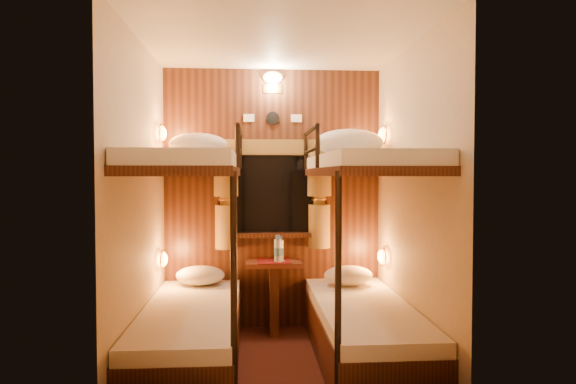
{
  "coord_description": "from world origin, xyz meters",
  "views": [
    {
      "loc": [
        -0.2,
        -3.74,
        1.43
      ],
      "look_at": [
        0.08,
        0.15,
        1.3
      ],
      "focal_mm": 32.0,
      "sensor_mm": 36.0,
      "label": 1
    }
  ],
  "objects": [
    {
      "name": "sachet_a",
      "position": [
        0.06,
        0.83,
        0.65
      ],
      "size": [
        0.08,
        0.06,
        0.01
      ],
      "primitive_type": "cube",
      "rotation": [
        0.0,
        0.0,
        -0.09
      ],
      "color": "silver",
      "rests_on": "table"
    },
    {
      "name": "wall_right",
      "position": [
        1.0,
        0.0,
        1.2
      ],
      "size": [
        0.0,
        2.4,
        2.4
      ],
      "primitive_type": "plane",
      "rotation": [
        1.57,
        0.0,
        -1.57
      ],
      "color": "#C6B293",
      "rests_on": "floor"
    },
    {
      "name": "pillow_lower_left",
      "position": [
        -0.65,
        0.79,
        0.54
      ],
      "size": [
        0.43,
        0.31,
        0.17
      ],
      "primitive_type": "ellipsoid",
      "color": "silver",
      "rests_on": "bunk_left"
    },
    {
      "name": "sachet_b",
      "position": [
        0.06,
        0.85,
        0.65
      ],
      "size": [
        0.09,
        0.09,
        0.01
      ],
      "primitive_type": "cube",
      "rotation": [
        0.0,
        0.0,
        0.48
      ],
      "color": "silver",
      "rests_on": "table"
    },
    {
      "name": "wall_front",
      "position": [
        0.0,
        -1.05,
        1.2
      ],
      "size": [
        2.4,
        0.0,
        2.4
      ],
      "primitive_type": "plane",
      "rotation": [
        -1.57,
        0.0,
        0.0
      ],
      "color": "#C6B293",
      "rests_on": "floor"
    },
    {
      "name": "curtains",
      "position": [
        0.0,
        0.97,
        1.26
      ],
      "size": [
        1.1,
        0.22,
        1.0
      ],
      "color": "olive",
      "rests_on": "back_panel"
    },
    {
      "name": "table",
      "position": [
        0.0,
        0.85,
        0.41
      ],
      "size": [
        0.5,
        0.34,
        0.66
      ],
      "color": "#5F2A15",
      "rests_on": "floor"
    },
    {
      "name": "bottle_left",
      "position": [
        0.03,
        0.78,
        0.75
      ],
      "size": [
        0.07,
        0.07,
        0.24
      ],
      "rotation": [
        0.0,
        0.0,
        -0.35
      ],
      "color": "#99BFE5",
      "rests_on": "table"
    },
    {
      "name": "wall_left",
      "position": [
        -1.0,
        0.0,
        1.2
      ],
      "size": [
        0.0,
        2.4,
        2.4
      ],
      "primitive_type": "plane",
      "rotation": [
        1.57,
        0.0,
        1.57
      ],
      "color": "#C6B293",
      "rests_on": "floor"
    },
    {
      "name": "wall_back",
      "position": [
        0.0,
        1.05,
        1.2
      ],
      "size": [
        2.4,
        0.0,
        2.4
      ],
      "primitive_type": "plane",
      "rotation": [
        1.57,
        0.0,
        0.0
      ],
      "color": "#C6B293",
      "rests_on": "floor"
    },
    {
      "name": "pillow_upper_right",
      "position": [
        0.65,
        0.68,
        1.71
      ],
      "size": [
        0.6,
        0.43,
        0.24
      ],
      "primitive_type": "ellipsoid",
      "color": "silver",
      "rests_on": "bunk_right"
    },
    {
      "name": "bunk_left",
      "position": [
        -0.65,
        0.07,
        0.56
      ],
      "size": [
        0.72,
        1.9,
        1.82
      ],
      "color": "black",
      "rests_on": "floor"
    },
    {
      "name": "reading_lamps",
      "position": [
        -0.0,
        0.7,
        1.24
      ],
      "size": [
        2.0,
        0.2,
        1.25
      ],
      "color": "orange",
      "rests_on": "wall_left"
    },
    {
      "name": "bottle_right",
      "position": [
        0.06,
        0.86,
        0.74
      ],
      "size": [
        0.06,
        0.06,
        0.22
      ],
      "rotation": [
        0.0,
        0.0,
        -0.16
      ],
      "color": "#99BFE5",
      "rests_on": "table"
    },
    {
      "name": "window",
      "position": [
        0.0,
        1.0,
        1.18
      ],
      "size": [
        1.0,
        0.12,
        0.79
      ],
      "color": "black",
      "rests_on": "back_panel"
    },
    {
      "name": "back_fixtures",
      "position": [
        0.0,
        1.0,
        2.25
      ],
      "size": [
        0.54,
        0.09,
        0.48
      ],
      "color": "black",
      "rests_on": "back_panel"
    },
    {
      "name": "floor",
      "position": [
        0.0,
        0.0,
        0.0
      ],
      "size": [
        2.1,
        2.1,
        0.0
      ],
      "primitive_type": "plane",
      "color": "black",
      "rests_on": "ground"
    },
    {
      "name": "bunk_right",
      "position": [
        0.65,
        0.07,
        0.56
      ],
      "size": [
        0.72,
        1.9,
        1.82
      ],
      "color": "black",
      "rests_on": "floor"
    },
    {
      "name": "ceiling",
      "position": [
        0.0,
        0.0,
        2.4
      ],
      "size": [
        2.1,
        2.1,
        0.0
      ],
      "primitive_type": "plane",
      "rotation": [
        3.14,
        0.0,
        0.0
      ],
      "color": "silver",
      "rests_on": "wall_back"
    },
    {
      "name": "back_panel",
      "position": [
        0.0,
        1.04,
        1.2
      ],
      "size": [
        2.0,
        0.03,
        2.4
      ],
      "primitive_type": "cube",
      "color": "black",
      "rests_on": "floor"
    },
    {
      "name": "pillow_upper_left",
      "position": [
        -0.65,
        0.67,
        1.68
      ],
      "size": [
        0.5,
        0.35,
        0.19
      ],
      "primitive_type": "ellipsoid",
      "color": "silver",
      "rests_on": "bunk_left"
    },
    {
      "name": "pillow_lower_right",
      "position": [
        0.65,
        0.69,
        0.54
      ],
      "size": [
        0.43,
        0.31,
        0.17
      ],
      "primitive_type": "ellipsoid",
      "color": "silver",
      "rests_on": "bunk_right"
    }
  ]
}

